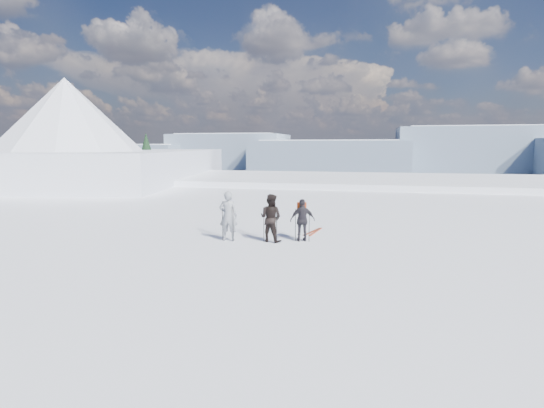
{
  "coord_description": "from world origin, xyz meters",
  "views": [
    {
      "loc": [
        1.64,
        -11.56,
        3.55
      ],
      "look_at": [
        -1.72,
        3.0,
        1.47
      ],
      "focal_mm": 28.0,
      "sensor_mm": 36.0,
      "label": 1
    }
  ],
  "objects_px": {
    "skier_dark": "(271,218)",
    "skis_loose": "(314,232)",
    "skier_pack": "(303,220)",
    "skier_grey": "(228,216)"
  },
  "relations": [
    {
      "from": "skier_dark",
      "to": "skis_loose",
      "type": "xyz_separation_m",
      "value": [
        1.34,
        2.07,
        -0.87
      ]
    },
    {
      "from": "skier_dark",
      "to": "skier_pack",
      "type": "bearing_deg",
      "value": -147.58
    },
    {
      "from": "skier_grey",
      "to": "skis_loose",
      "type": "height_order",
      "value": "skier_grey"
    },
    {
      "from": "skier_pack",
      "to": "skis_loose",
      "type": "relative_size",
      "value": 0.93
    },
    {
      "from": "skis_loose",
      "to": "skier_grey",
      "type": "bearing_deg",
      "value": -142.19
    },
    {
      "from": "skier_grey",
      "to": "skier_dark",
      "type": "relative_size",
      "value": 1.05
    },
    {
      "from": "skier_pack",
      "to": "skier_dark",
      "type": "bearing_deg",
      "value": -0.63
    },
    {
      "from": "skier_pack",
      "to": "skier_grey",
      "type": "bearing_deg",
      "value": -6.17
    },
    {
      "from": "skier_grey",
      "to": "skier_pack",
      "type": "distance_m",
      "value": 2.77
    },
    {
      "from": "skier_dark",
      "to": "skis_loose",
      "type": "height_order",
      "value": "skier_dark"
    }
  ]
}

